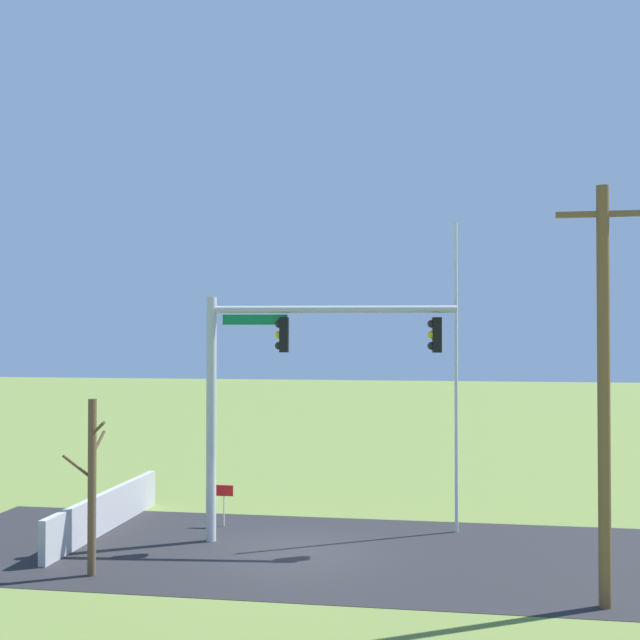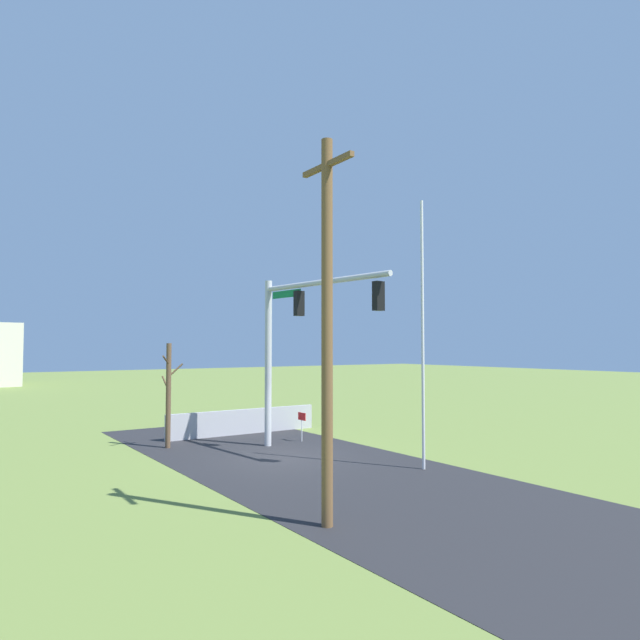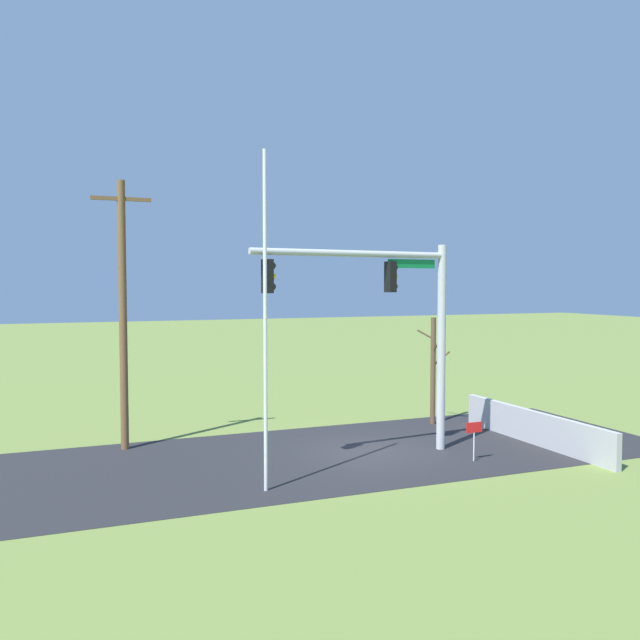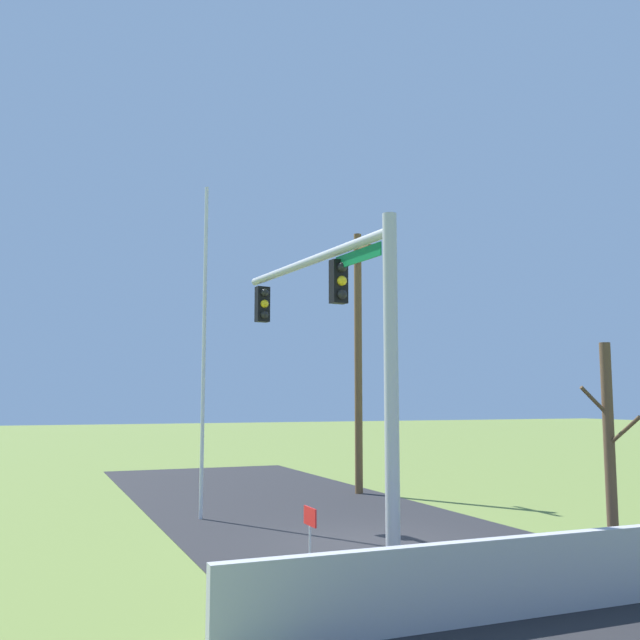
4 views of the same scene
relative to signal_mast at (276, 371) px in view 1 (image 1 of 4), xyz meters
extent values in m
plane|color=olive|center=(-0.60, 0.87, -4.69)|extent=(160.00, 160.00, 0.00)
cube|color=#232326|center=(-4.60, 0.87, -4.69)|extent=(28.00, 8.00, 0.01)
cube|color=#B7B5AD|center=(2.78, 0.19, -4.69)|extent=(6.00, 6.00, 0.01)
cube|color=#A8A8AD|center=(5.11, -0.41, -4.13)|extent=(0.20, 7.39, 1.14)
cylinder|color=#B2B5BA|center=(1.78, 0.19, -1.33)|extent=(0.28, 0.28, 6.73)
cylinder|color=#B2B5BA|center=(-1.57, -0.16, 1.69)|extent=(6.72, 0.90, 0.20)
cube|color=#0F7238|center=(0.57, 0.06, 1.41)|extent=(1.79, 0.22, 0.28)
cube|color=black|center=(-0.23, -0.02, 0.99)|extent=(0.28, 0.38, 0.96)
sphere|color=black|center=(-0.09, -0.01, 1.29)|extent=(0.22, 0.22, 0.22)
sphere|color=yellow|center=(-0.09, -0.01, 0.99)|extent=(0.22, 0.22, 0.22)
sphere|color=black|center=(-0.09, -0.01, 0.69)|extent=(0.22, 0.22, 0.22)
cube|color=black|center=(-4.39, -0.46, 0.99)|extent=(0.28, 0.38, 0.96)
sphere|color=black|center=(-4.24, -0.44, 1.29)|extent=(0.22, 0.22, 0.22)
sphere|color=yellow|center=(-4.24, -0.44, 0.99)|extent=(0.22, 0.22, 0.22)
sphere|color=black|center=(-4.24, -0.44, 0.69)|extent=(0.22, 0.22, 0.22)
cylinder|color=silver|center=(-4.91, -1.92, -0.23)|extent=(0.10, 0.10, 8.93)
cylinder|color=brown|center=(-7.91, 4.08, -0.29)|extent=(0.26, 0.26, 8.82)
cube|color=brown|center=(-7.91, 4.08, 3.52)|extent=(1.90, 0.12, 0.12)
cylinder|color=brown|center=(3.63, 3.69, -2.61)|extent=(0.20, 0.20, 4.17)
cylinder|color=brown|center=(3.99, 3.69, -2.15)|extent=(0.78, 0.07, 0.57)
cylinder|color=brown|center=(3.39, 3.89, -1.20)|extent=(0.54, 0.47, 0.39)
cylinder|color=brown|center=(3.60, 3.42, -1.61)|extent=(0.12, 0.61, 0.55)
cylinder|color=silver|center=(1.90, -1.52, -4.24)|extent=(0.04, 0.04, 0.90)
cube|color=red|center=(1.90, -1.52, -3.63)|extent=(0.56, 0.02, 0.32)
camera|label=1|loc=(-4.72, 21.61, 0.98)|focal=45.10mm
camera|label=2|loc=(-18.31, 11.42, -0.66)|focal=31.48mm
camera|label=3|loc=(-10.08, -18.57, 0.78)|focal=37.53mm
camera|label=4|loc=(13.71, -6.16, -1.59)|focal=39.51mm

